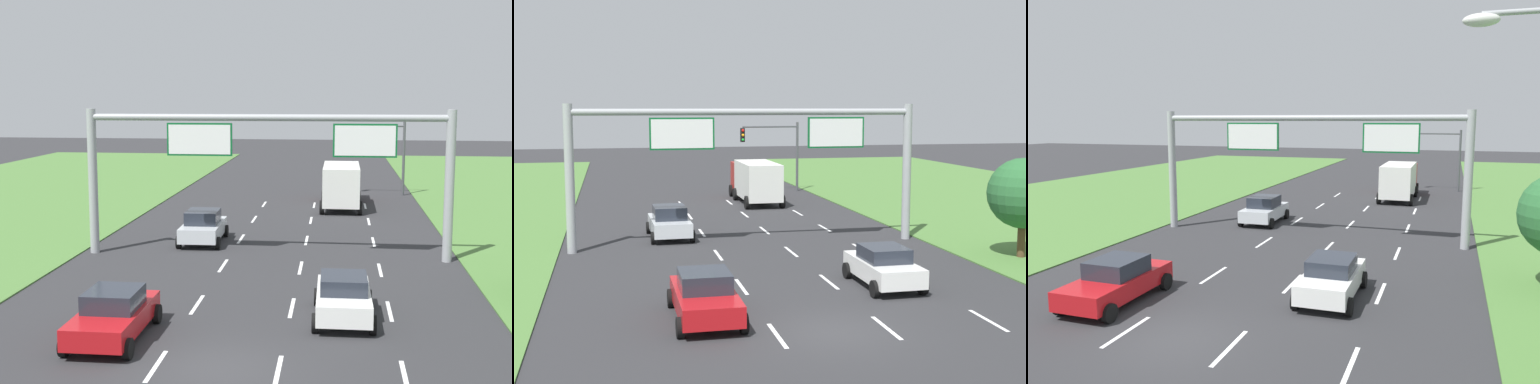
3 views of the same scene
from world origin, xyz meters
The scene contains 10 objects.
ground_plane centered at (0.00, 0.00, 0.00)m, with size 200.00×200.00×0.00m, color #2D2D30.
lane_dashes_inner_left centered at (-1.75, 6.00, 0.00)m, with size 0.14×50.40×0.01m.
lane_dashes_inner_right centered at (1.75, 6.00, 0.00)m, with size 0.14×50.40×0.01m.
lane_dashes_slip centered at (5.25, 6.00, 0.00)m, with size 0.14×50.40×0.01m.
car_near_red centered at (-3.66, 2.12, 0.78)m, with size 2.17×4.47×1.58m.
car_lead_silver centered at (3.59, 4.92, 0.79)m, with size 2.11×4.13×1.55m.
car_mid_lane centered at (-3.59, 16.89, 0.85)m, with size 2.27×4.30×1.70m.
box_truck centered at (3.59, 29.61, 1.63)m, with size 2.73×8.20×2.95m.
sign_gantry centered at (0.12, 13.95, 4.89)m, with size 17.24×0.44×7.00m.
traffic_light_mast centered at (6.34, 35.58, 3.87)m, with size 4.76×0.49×5.60m.
Camera 3 is at (7.54, -12.34, 6.50)m, focal length 35.00 mm.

